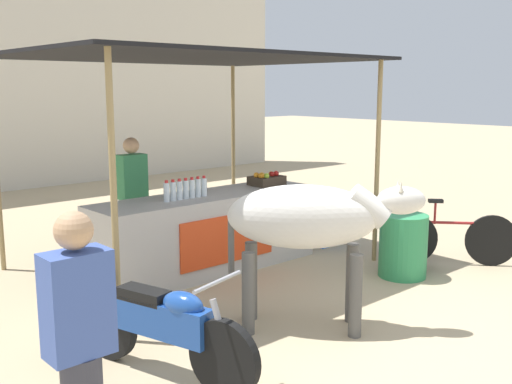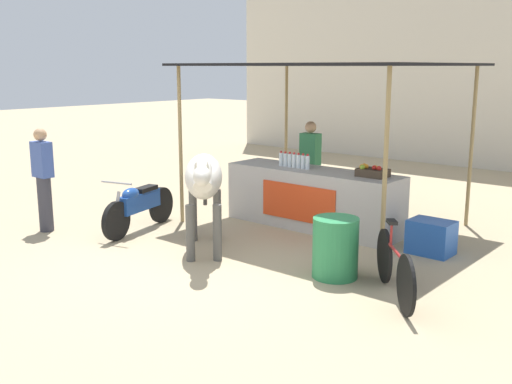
{
  "view_description": "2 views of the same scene",
  "coord_description": "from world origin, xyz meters",
  "px_view_note": "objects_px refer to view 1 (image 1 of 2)",
  "views": [
    {
      "loc": [
        -4.4,
        -3.55,
        2.26
      ],
      "look_at": [
        -0.0,
        1.3,
        1.11
      ],
      "focal_mm": 42.0,
      "sensor_mm": 36.0,
      "label": 1
    },
    {
      "loc": [
        5.45,
        -5.65,
        2.58
      ],
      "look_at": [
        0.07,
        0.69,
        0.84
      ],
      "focal_mm": 42.0,
      "sensor_mm": 36.0,
      "label": 2
    }
  ],
  "objects_px": {
    "cow": "(309,222)",
    "passerby_on_street": "(81,360)",
    "stall_counter": "(208,233)",
    "cooler_box": "(325,227)",
    "fruit_crate": "(267,180)",
    "motorcycle_parked": "(164,325)",
    "bicycle_leaning": "(451,238)",
    "vendor_behind_counter": "(133,201)",
    "water_barrel": "(403,246)"
  },
  "relations": [
    {
      "from": "cooler_box",
      "to": "cow",
      "type": "xyz_separation_m",
      "value": [
        -2.5,
        -1.98,
        0.79
      ]
    },
    {
      "from": "stall_counter",
      "to": "water_barrel",
      "type": "distance_m",
      "value": 2.39
    },
    {
      "from": "fruit_crate",
      "to": "bicycle_leaning",
      "type": "height_order",
      "value": "fruit_crate"
    },
    {
      "from": "water_barrel",
      "to": "cow",
      "type": "xyz_separation_m",
      "value": [
        -2.0,
        -0.3,
        0.65
      ]
    },
    {
      "from": "motorcycle_parked",
      "to": "water_barrel",
      "type": "bearing_deg",
      "value": 3.45
    },
    {
      "from": "cooler_box",
      "to": "motorcycle_parked",
      "type": "bearing_deg",
      "value": -155.05
    },
    {
      "from": "cooler_box",
      "to": "motorcycle_parked",
      "type": "height_order",
      "value": "motorcycle_parked"
    },
    {
      "from": "bicycle_leaning",
      "to": "cooler_box",
      "type": "bearing_deg",
      "value": 101.56
    },
    {
      "from": "fruit_crate",
      "to": "passerby_on_street",
      "type": "xyz_separation_m",
      "value": [
        -4.16,
        -2.99,
        -0.19
      ]
    },
    {
      "from": "water_barrel",
      "to": "bicycle_leaning",
      "type": "xyz_separation_m",
      "value": [
        0.88,
        -0.13,
        -0.03
      ]
    },
    {
      "from": "cow",
      "to": "stall_counter",
      "type": "bearing_deg",
      "value": 78.93
    },
    {
      "from": "cooler_box",
      "to": "motorcycle_parked",
      "type": "relative_size",
      "value": 0.34
    },
    {
      "from": "vendor_behind_counter",
      "to": "cooler_box",
      "type": "relative_size",
      "value": 2.75
    },
    {
      "from": "fruit_crate",
      "to": "water_barrel",
      "type": "xyz_separation_m",
      "value": [
        0.55,
        -1.82,
        -0.65
      ]
    },
    {
      "from": "motorcycle_parked",
      "to": "bicycle_leaning",
      "type": "bearing_deg",
      "value": 1.11
    },
    {
      "from": "water_barrel",
      "to": "motorcycle_parked",
      "type": "bearing_deg",
      "value": -176.55
    },
    {
      "from": "stall_counter",
      "to": "motorcycle_parked",
      "type": "distance_m",
      "value": 2.8
    },
    {
      "from": "bicycle_leaning",
      "to": "passerby_on_street",
      "type": "relative_size",
      "value": 0.77
    },
    {
      "from": "stall_counter",
      "to": "passerby_on_street",
      "type": "height_order",
      "value": "passerby_on_street"
    },
    {
      "from": "cooler_box",
      "to": "motorcycle_parked",
      "type": "xyz_separation_m",
      "value": [
        -4.07,
        -1.89,
        0.19
      ]
    },
    {
      "from": "stall_counter",
      "to": "cow",
      "type": "relative_size",
      "value": 1.92
    },
    {
      "from": "fruit_crate",
      "to": "bicycle_leaning",
      "type": "xyz_separation_m",
      "value": [
        1.42,
        -1.95,
        -0.69
      ]
    },
    {
      "from": "stall_counter",
      "to": "water_barrel",
      "type": "xyz_separation_m",
      "value": [
        1.59,
        -1.77,
        -0.1
      ]
    },
    {
      "from": "fruit_crate",
      "to": "cooler_box",
      "type": "height_order",
      "value": "fruit_crate"
    },
    {
      "from": "vendor_behind_counter",
      "to": "cow",
      "type": "height_order",
      "value": "vendor_behind_counter"
    },
    {
      "from": "cooler_box",
      "to": "fruit_crate",
      "type": "bearing_deg",
      "value": 172.31
    },
    {
      "from": "fruit_crate",
      "to": "motorcycle_parked",
      "type": "bearing_deg",
      "value": -145.98
    },
    {
      "from": "vendor_behind_counter",
      "to": "cooler_box",
      "type": "bearing_deg",
      "value": -17.54
    },
    {
      "from": "motorcycle_parked",
      "to": "passerby_on_street",
      "type": "relative_size",
      "value": 1.07
    },
    {
      "from": "fruit_crate",
      "to": "motorcycle_parked",
      "type": "height_order",
      "value": "fruit_crate"
    },
    {
      "from": "stall_counter",
      "to": "water_barrel",
      "type": "height_order",
      "value": "stall_counter"
    },
    {
      "from": "cow",
      "to": "passerby_on_street",
      "type": "relative_size",
      "value": 0.95
    },
    {
      "from": "motorcycle_parked",
      "to": "passerby_on_street",
      "type": "bearing_deg",
      "value": -139.96
    },
    {
      "from": "cooler_box",
      "to": "water_barrel",
      "type": "relative_size",
      "value": 0.79
    },
    {
      "from": "fruit_crate",
      "to": "cow",
      "type": "relative_size",
      "value": 0.28
    },
    {
      "from": "stall_counter",
      "to": "cooler_box",
      "type": "bearing_deg",
      "value": -2.65
    },
    {
      "from": "vendor_behind_counter",
      "to": "cooler_box",
      "type": "xyz_separation_m",
      "value": [
        2.69,
        -0.85,
        -0.61
      ]
    },
    {
      "from": "stall_counter",
      "to": "cooler_box",
      "type": "relative_size",
      "value": 5.0
    },
    {
      "from": "fruit_crate",
      "to": "motorcycle_parked",
      "type": "xyz_separation_m",
      "value": [
        -3.01,
        -2.03,
        -0.61
      ]
    },
    {
      "from": "cow",
      "to": "bicycle_leaning",
      "type": "bearing_deg",
      "value": 3.44
    },
    {
      "from": "water_barrel",
      "to": "motorcycle_parked",
      "type": "xyz_separation_m",
      "value": [
        -3.56,
        -0.21,
        0.05
      ]
    },
    {
      "from": "vendor_behind_counter",
      "to": "passerby_on_street",
      "type": "bearing_deg",
      "value": -124.24
    },
    {
      "from": "vendor_behind_counter",
      "to": "water_barrel",
      "type": "distance_m",
      "value": 3.37
    },
    {
      "from": "bicycle_leaning",
      "to": "passerby_on_street",
      "type": "bearing_deg",
      "value": -169.38
    },
    {
      "from": "cow",
      "to": "fruit_crate",
      "type": "bearing_deg",
      "value": 55.64
    },
    {
      "from": "bicycle_leaning",
      "to": "passerby_on_street",
      "type": "xyz_separation_m",
      "value": [
        -5.58,
        -1.05,
        0.5
      ]
    },
    {
      "from": "water_barrel",
      "to": "passerby_on_street",
      "type": "relative_size",
      "value": 0.46
    },
    {
      "from": "cooler_box",
      "to": "motorcycle_parked",
      "type": "distance_m",
      "value": 4.49
    },
    {
      "from": "fruit_crate",
      "to": "bicycle_leaning",
      "type": "relative_size",
      "value": 0.35
    },
    {
      "from": "vendor_behind_counter",
      "to": "motorcycle_parked",
      "type": "distance_m",
      "value": 3.1
    }
  ]
}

